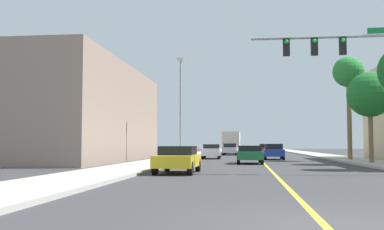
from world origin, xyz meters
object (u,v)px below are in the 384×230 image
(car_blue, at_px, (274,151))
(car_red, at_px, (266,149))
(car_silver, at_px, (230,149))
(car_white, at_px, (211,151))
(delivery_truck, at_px, (232,142))
(traffic_signal_mast, at_px, (360,65))
(car_yellow, at_px, (178,159))
(street_lamp, at_px, (180,103))
(car_green, at_px, (250,154))
(palm_far, at_px, (348,74))
(palm_mid, at_px, (370,95))

(car_blue, relative_size, car_red, 1.12)
(car_silver, distance_m, car_white, 15.25)
(car_silver, bearing_deg, car_red, -6.86)
(car_blue, height_order, delivery_truck, delivery_truck)
(car_white, bearing_deg, traffic_signal_mast, 109.86)
(car_yellow, height_order, car_blue, car_blue)
(street_lamp, relative_size, car_silver, 1.99)
(traffic_signal_mast, distance_m, car_green, 13.21)
(palm_far, height_order, car_silver, palm_far)
(car_white, height_order, car_green, car_white)
(palm_mid, bearing_deg, traffic_signal_mast, -106.78)
(car_white, bearing_deg, car_yellow, 88.63)
(palm_mid, xyz_separation_m, car_yellow, (-11.94, -10.96, -4.14))
(traffic_signal_mast, bearing_deg, palm_far, 79.33)
(street_lamp, xyz_separation_m, palm_mid, (13.94, -3.88, 0.08))
(traffic_signal_mast, distance_m, car_white, 24.40)
(palm_mid, distance_m, car_blue, 12.28)
(palm_far, bearing_deg, car_silver, 117.90)
(car_yellow, relative_size, car_blue, 0.90)
(traffic_signal_mast, height_order, car_yellow, traffic_signal_mast)
(car_green, bearing_deg, car_white, 107.48)
(car_yellow, bearing_deg, car_red, -98.23)
(car_green, bearing_deg, delivery_truck, 93.18)
(car_red, xyz_separation_m, delivery_truck, (-4.61, 8.45, 0.93))
(car_blue, xyz_separation_m, car_red, (0.03, 16.21, 0.01))
(car_yellow, bearing_deg, palm_far, -123.48)
(traffic_signal_mast, relative_size, palm_mid, 1.21)
(traffic_signal_mast, relative_size, car_blue, 1.67)
(palm_mid, distance_m, car_silver, 29.08)
(traffic_signal_mast, xyz_separation_m, car_white, (-8.74, 22.35, -4.39))
(car_red, bearing_deg, car_white, -113.68)
(car_white, relative_size, car_red, 1.09)
(car_yellow, bearing_deg, car_green, -106.39)
(car_yellow, height_order, car_white, car_white)
(car_silver, bearing_deg, car_blue, -73.02)
(street_lamp, xyz_separation_m, delivery_truck, (3.27, 30.62, -3.07))
(car_white, height_order, car_red, car_red)
(car_green, distance_m, car_red, 25.59)
(palm_far, relative_size, car_blue, 1.90)
(car_silver, bearing_deg, street_lamp, -96.30)
(car_white, bearing_deg, palm_mid, 134.52)
(street_lamp, distance_m, palm_far, 14.46)
(delivery_truck, bearing_deg, car_white, -92.20)
(car_silver, relative_size, car_white, 0.94)
(car_blue, bearing_deg, car_silver, 106.36)
(car_white, xyz_separation_m, delivery_truck, (1.32, 22.93, 0.95))
(street_lamp, height_order, palm_far, palm_far)
(traffic_signal_mast, distance_m, palm_mid, 11.26)
(car_white, relative_size, car_blue, 0.97)
(car_yellow, relative_size, delivery_truck, 0.51)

